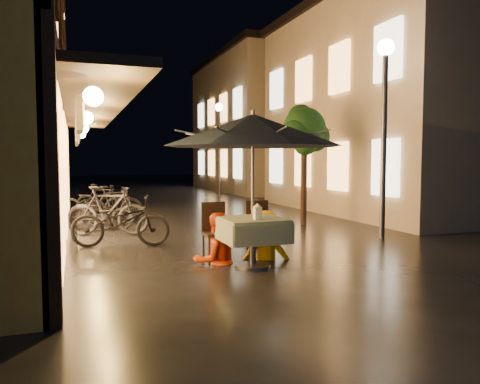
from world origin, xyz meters
name	(u,v)px	position (x,y,z in m)	size (l,w,h in m)	color
ground	(299,270)	(0.00, 0.00, 0.00)	(90.00, 90.00, 0.00)	black
east_building_near	(413,108)	(7.49, 6.50, 3.41)	(7.30, 9.30, 6.80)	#BAAF8E
east_building_far	(274,125)	(7.49, 18.00, 3.66)	(7.30, 10.30, 7.30)	#BAAF8E
street_tree	(305,131)	(2.41, 4.51, 2.42)	(1.43, 1.20, 3.15)	black
streetlamp_near	(385,102)	(3.00, 2.00, 2.92)	(0.36, 0.36, 4.23)	#59595E
streetlamp_far	(219,132)	(3.00, 14.00, 2.92)	(0.36, 0.36, 4.23)	#59595E
cafe_table	(253,230)	(-0.61, 0.41, 0.59)	(0.99, 0.99, 0.78)	#59595E
patio_umbrella	(253,130)	(-0.61, 0.41, 2.15)	(2.80, 2.80, 2.46)	#59595E
cafe_chair_left	(215,228)	(-1.01, 1.14, 0.54)	(0.42, 0.42, 0.97)	black
cafe_chair_right	(259,226)	(-0.21, 1.14, 0.54)	(0.42, 0.42, 0.97)	black
table_lantern	(257,211)	(-0.61, 0.21, 0.92)	(0.16, 0.16, 0.25)	white
person_orange	(216,214)	(-1.05, 0.93, 0.80)	(0.78, 0.61, 1.61)	red
person_yellow	(266,212)	(-0.16, 0.94, 0.80)	(1.04, 0.60, 1.61)	#FFAD05
bicycle_0	(121,221)	(-2.41, 2.86, 0.50)	(0.66, 1.89, 0.99)	black
bicycle_1	(108,211)	(-2.55, 4.33, 0.55)	(0.52, 1.84, 1.11)	black
bicycle_2	(101,213)	(-2.64, 5.34, 0.41)	(0.54, 1.56, 0.82)	black
bicycle_3	(114,204)	(-2.25, 6.57, 0.50)	(0.47, 1.65, 0.99)	black
bicycle_4	(93,202)	(-2.75, 7.35, 0.49)	(0.64, 1.85, 0.97)	black
bicycle_5	(102,199)	(-2.44, 8.86, 0.46)	(0.44, 1.54, 0.93)	black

